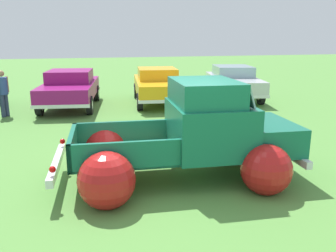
# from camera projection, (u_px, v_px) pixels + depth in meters

# --- Properties ---
(ground_plane) EXTENTS (80.00, 80.00, 0.00)m
(ground_plane) POSITION_uv_depth(u_px,v_px,m) (176.00, 178.00, 6.97)
(ground_plane) COLOR #548C3D
(vintage_pickup_truck) EXTENTS (4.74, 3.01, 1.96)m
(vintage_pickup_truck) POSITION_uv_depth(u_px,v_px,m) (196.00, 140.00, 6.85)
(vintage_pickup_truck) COLOR black
(vintage_pickup_truck) RESTS_ON ground
(show_car_1) EXTENTS (2.51, 4.52, 1.43)m
(show_car_1) POSITION_uv_depth(u_px,v_px,m) (70.00, 87.00, 13.66)
(show_car_1) COLOR black
(show_car_1) RESTS_ON ground
(show_car_2) EXTENTS (2.33, 4.44, 1.43)m
(show_car_2) POSITION_uv_depth(u_px,v_px,m) (158.00, 84.00, 14.54)
(show_car_2) COLOR black
(show_car_2) RESTS_ON ground
(show_car_3) EXTENTS (2.73, 4.78, 1.43)m
(show_car_3) POSITION_uv_depth(u_px,v_px,m) (233.00, 81.00, 15.61)
(show_car_3) COLOR black
(show_car_3) RESTS_ON ground
(spectator_0) EXTENTS (0.47, 0.49, 1.59)m
(spectator_0) POSITION_uv_depth(u_px,v_px,m) (3.00, 91.00, 12.06)
(spectator_0) COLOR navy
(spectator_0) RESTS_ON ground
(lane_cone_0) EXTENTS (0.36, 0.36, 0.63)m
(lane_cone_0) POSITION_uv_depth(u_px,v_px,m) (105.00, 139.00, 8.48)
(lane_cone_0) COLOR black
(lane_cone_0) RESTS_ON ground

